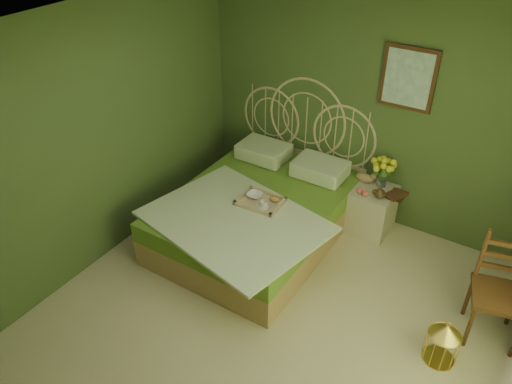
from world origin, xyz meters
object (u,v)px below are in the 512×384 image
Objects in this scene: chair at (504,283)px; birdcage at (443,343)px; nightstand at (372,203)px; bed at (260,210)px.

birdcage is (-0.28, -0.58, -0.36)m from chair.
chair is at bearing -28.63° from nightstand.
birdcage is at bearing -49.24° from nightstand.
chair is 2.45× the size of birdcage.
bed is 2.42× the size of chair.
chair reaches higher than birdcage.
nightstand is 2.36× the size of birdcage.
chair is (2.48, -0.04, 0.23)m from bed.
bed reaches higher than nightstand.
birdcage is at bearing -15.84° from bed.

